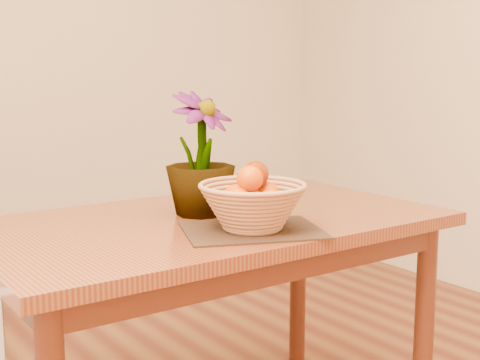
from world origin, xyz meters
TOP-DOWN VIEW (x-y plane):
  - wall_back at (0.00, 2.25)m, footprint 4.00×0.02m
  - table at (0.00, 0.30)m, footprint 1.40×0.80m
  - placemat at (-0.00, 0.08)m, footprint 0.45×0.40m
  - wicker_basket at (-0.00, 0.08)m, footprint 0.30×0.30m
  - orange_pile at (0.00, 0.09)m, footprint 0.20×0.19m
  - potted_plant at (-0.00, 0.35)m, footprint 0.27×0.27m

SIDE VIEW (x-z plane):
  - table at x=0.00m, z-range 0.29..1.04m
  - placemat at x=0.00m, z-range 0.75..0.76m
  - wicker_basket at x=0.00m, z-range 0.75..0.88m
  - orange_pile at x=0.00m, z-range 0.80..0.94m
  - potted_plant at x=0.00m, z-range 0.75..1.13m
  - wall_back at x=0.00m, z-range 0.00..2.70m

